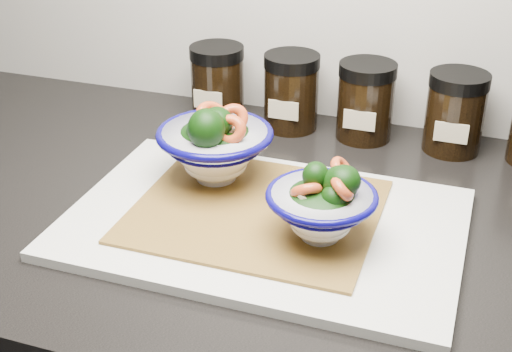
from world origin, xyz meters
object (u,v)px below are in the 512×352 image
(bowl_left, at_px, (215,145))
(spice_jar_d, at_px, (455,112))
(spice_jar_b, at_px, (291,92))
(spice_jar_a, at_px, (217,82))
(bowl_right, at_px, (323,206))
(spice_jar_c, at_px, (366,101))
(cutting_board, at_px, (264,223))

(bowl_left, bearing_deg, spice_jar_d, 38.59)
(bowl_left, relative_size, spice_jar_b, 1.29)
(spice_jar_a, bearing_deg, bowl_left, -68.98)
(bowl_right, height_order, spice_jar_c, spice_jar_c)
(spice_jar_d, bearing_deg, spice_jar_a, 180.00)
(cutting_board, distance_m, spice_jar_a, 0.33)
(cutting_board, distance_m, spice_jar_c, 0.29)
(bowl_right, relative_size, spice_jar_d, 1.08)
(spice_jar_b, xyz_separation_m, spice_jar_c, (0.11, 0.00, 0.00))
(bowl_left, distance_m, spice_jar_b, 0.22)
(cutting_board, xyz_separation_m, spice_jar_d, (0.18, 0.28, 0.05))
(spice_jar_b, height_order, spice_jar_c, same)
(bowl_left, distance_m, spice_jar_c, 0.26)
(bowl_left, bearing_deg, spice_jar_b, 80.96)
(spice_jar_a, relative_size, spice_jar_b, 1.00)
(spice_jar_a, distance_m, spice_jar_c, 0.23)
(cutting_board, relative_size, bowl_left, 3.10)
(cutting_board, distance_m, bowl_right, 0.09)
(spice_jar_b, relative_size, spice_jar_d, 1.00)
(cutting_board, bearing_deg, bowl_right, -15.06)
(bowl_right, bearing_deg, spice_jar_d, 69.84)
(bowl_right, height_order, spice_jar_d, spice_jar_d)
(spice_jar_a, bearing_deg, spice_jar_b, 0.00)
(spice_jar_d, bearing_deg, cutting_board, -123.14)
(bowl_right, distance_m, spice_jar_d, 0.32)
(spice_jar_b, bearing_deg, spice_jar_a, 180.00)
(bowl_left, height_order, bowl_right, bowl_left)
(cutting_board, relative_size, spice_jar_d, 3.98)
(cutting_board, relative_size, bowl_right, 3.70)
(bowl_right, distance_m, spice_jar_b, 0.33)
(bowl_left, xyz_separation_m, spice_jar_a, (-0.08, 0.22, -0.01))
(spice_jar_b, xyz_separation_m, spice_jar_d, (0.24, 0.00, 0.00))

